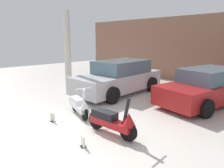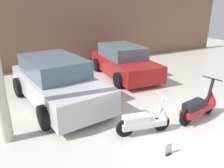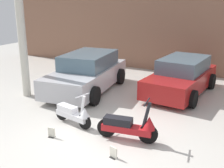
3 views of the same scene
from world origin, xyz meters
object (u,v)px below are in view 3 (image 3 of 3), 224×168
scooter_front_right (130,126)px  support_column_side (23,48)px  car_rear_center (182,77)px  car_rear_left (87,73)px  placard_near_left_scooter (52,133)px  placard_near_right_scooter (113,153)px  scooter_front_left (74,113)px

scooter_front_right → support_column_side: (-4.70, 1.39, 1.36)m
car_rear_center → support_column_side: bearing=-54.4°
car_rear_left → placard_near_left_scooter: size_ratio=16.70×
support_column_side → placard_near_right_scooter: bearing=-25.9°
scooter_front_right → car_rear_center: car_rear_center is taller
support_column_side → placard_near_left_scooter: bearing=-36.7°
placard_near_right_scooter → support_column_side: 5.49m
car_rear_left → placard_near_left_scooter: bearing=12.2°
scooter_front_right → placard_near_right_scooter: size_ratio=5.93×
placard_near_left_scooter → support_column_side: size_ratio=0.07×
car_rear_left → placard_near_left_scooter: (1.26, -3.70, -0.56)m
car_rear_center → placard_near_left_scooter: bearing=-16.6°
placard_near_left_scooter → support_column_side: 3.96m
scooter_front_left → scooter_front_right: 1.74m
scooter_front_right → placard_near_right_scooter: (0.02, -0.90, -0.27)m
scooter_front_right → placard_near_left_scooter: size_ratio=5.93×
car_rear_left → scooter_front_left: bearing=18.8°
placard_near_right_scooter → car_rear_center: bearing=88.1°
scooter_front_right → placard_near_left_scooter: (-1.81, -0.77, -0.27)m
placard_near_left_scooter → placard_near_right_scooter: same height
scooter_front_left → car_rear_center: (1.92, 4.16, 0.29)m
placard_near_left_scooter → placard_near_right_scooter: size_ratio=1.00×
scooter_front_right → placard_near_right_scooter: 0.94m
car_rear_left → placard_near_left_scooter: 3.95m
scooter_front_right → car_rear_left: car_rear_left is taller
car_rear_center → placard_near_left_scooter: 5.44m
placard_near_right_scooter → scooter_front_right: bearing=91.2°
car_rear_center → placard_near_right_scooter: 5.19m
car_rear_center → placard_near_right_scooter: bearing=3.2°
car_rear_left → car_rear_center: (3.27, 1.33, -0.05)m
car_rear_left → support_column_side: size_ratio=1.24×
placard_near_left_scooter → scooter_front_right: bearing=23.0°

